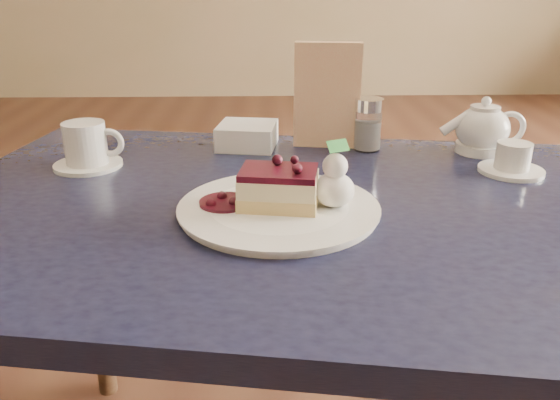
{
  "coord_description": "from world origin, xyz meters",
  "views": [
    {
      "loc": [
        -0.18,
        -0.47,
        1.1
      ],
      "look_at": [
        -0.16,
        0.25,
        0.81
      ],
      "focal_mm": 35.0,
      "sensor_mm": 36.0,
      "label": 1
    }
  ],
  "objects_px": {
    "main_table": "(282,243)",
    "tea_set": "(488,136)",
    "cheesecake_slice": "(279,188)",
    "coffee_set": "(87,147)",
    "dessert_plate": "(279,209)"
  },
  "relations": [
    {
      "from": "main_table",
      "to": "tea_set",
      "type": "distance_m",
      "value": 0.5
    },
    {
      "from": "cheesecake_slice",
      "to": "coffee_set",
      "type": "xyz_separation_m",
      "value": [
        -0.37,
        0.24,
        -0.0
      ]
    },
    {
      "from": "cheesecake_slice",
      "to": "tea_set",
      "type": "distance_m",
      "value": 0.52
    },
    {
      "from": "main_table",
      "to": "cheesecake_slice",
      "type": "xyz_separation_m",
      "value": [
        -0.01,
        -0.05,
        0.12
      ]
    },
    {
      "from": "dessert_plate",
      "to": "tea_set",
      "type": "xyz_separation_m",
      "value": [
        0.44,
        0.28,
        0.04
      ]
    },
    {
      "from": "dessert_plate",
      "to": "coffee_set",
      "type": "bearing_deg",
      "value": 146.99
    },
    {
      "from": "main_table",
      "to": "cheesecake_slice",
      "type": "distance_m",
      "value": 0.13
    },
    {
      "from": "main_table",
      "to": "dessert_plate",
      "type": "bearing_deg",
      "value": -90.0
    },
    {
      "from": "dessert_plate",
      "to": "cheesecake_slice",
      "type": "distance_m",
      "value": 0.04
    },
    {
      "from": "tea_set",
      "to": "cheesecake_slice",
      "type": "bearing_deg",
      "value": -147.04
    },
    {
      "from": "cheesecake_slice",
      "to": "dessert_plate",
      "type": "bearing_deg",
      "value": 0.0
    },
    {
      "from": "main_table",
      "to": "coffee_set",
      "type": "height_order",
      "value": "coffee_set"
    },
    {
      "from": "main_table",
      "to": "coffee_set",
      "type": "relative_size",
      "value": 9.41
    },
    {
      "from": "main_table",
      "to": "tea_set",
      "type": "bearing_deg",
      "value": 37.27
    },
    {
      "from": "main_table",
      "to": "tea_set",
      "type": "height_order",
      "value": "tea_set"
    }
  ]
}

